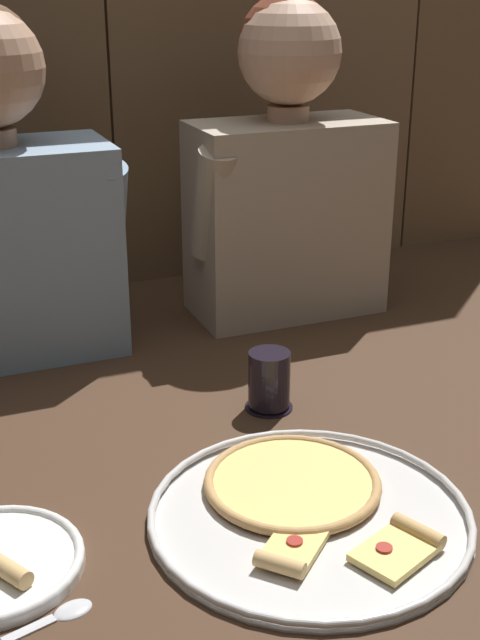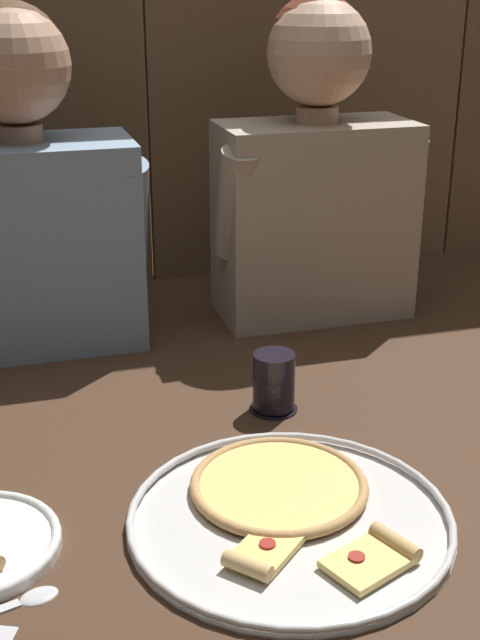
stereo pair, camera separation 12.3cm
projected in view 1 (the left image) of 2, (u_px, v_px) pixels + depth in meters
ground_plane at (268, 461)px, 1.21m from camera, size 3.20×3.20×0.00m
pizza_tray at (305, 505)px, 1.10m from camera, size 0.41×0.41×0.03m
drinking_glass at (269, 381)px, 1.34m from camera, size 0.08×0.08×0.10m
table_spoon at (54, 616)px, 0.91m from camera, size 0.14×0.06×0.01m
diner_left at (0, 201)px, 1.47m from camera, size 0.42×0.22×0.61m
diner_right at (287, 168)px, 1.66m from camera, size 0.41×0.21×0.62m
wooden_backdrop_wall at (104, 7)px, 1.71m from camera, size 2.19×0.03×1.17m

